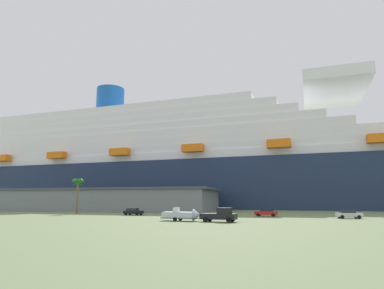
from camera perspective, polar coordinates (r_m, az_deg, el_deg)
The scene contains 9 objects.
ground_plane at distance 95.61m, azimuth 3.73°, elevation -11.40°, with size 600.00×600.00×0.00m, color #66754C.
cruise_ship at distance 147.05m, azimuth -3.61°, elevation -3.75°, with size 264.46×42.22×62.84m.
terminal_building at distance 113.93m, azimuth -14.28°, elevation -9.06°, with size 73.70×32.90×6.93m.
pickup_truck at distance 53.64m, azimuth 4.76°, elevation -11.86°, with size 5.74×2.64×2.20m.
small_boat_on_trailer at distance 55.92m, azimuth -1.49°, elevation -11.87°, with size 7.61×2.53×2.15m.
palm_tree at distance 89.40m, azimuth -18.80°, elevation -6.51°, with size 3.12×3.12×8.77m.
parked_car_silver_sedan at distance 69.65m, azimuth 25.04°, elevation -10.63°, with size 4.68×2.75×1.58m.
parked_car_red_hatchback at distance 73.43m, azimuth 12.50°, elevation -11.17°, with size 4.74×2.32×1.58m.
parked_car_black_coupe at distance 77.71m, azimuth -9.94°, elevation -11.14°, with size 4.27×2.16×1.58m.
Camera 1 is at (23.98, -62.49, 3.39)m, focal length 31.42 mm.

